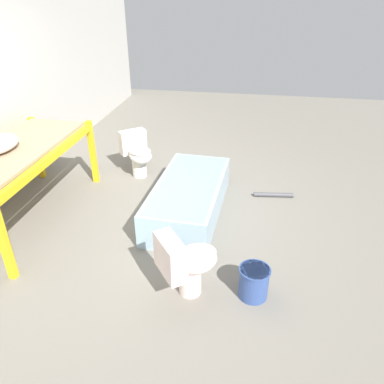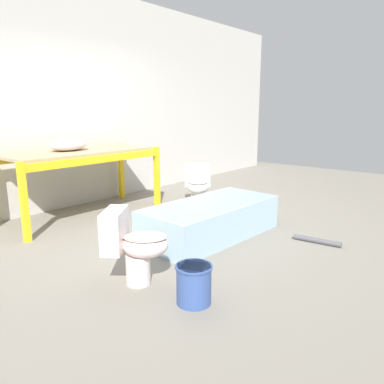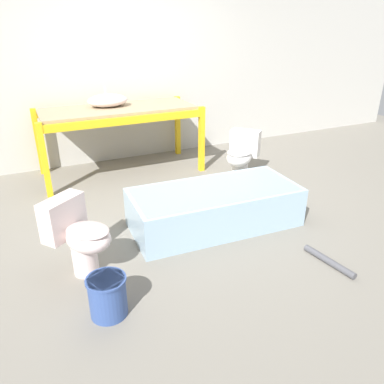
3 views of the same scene
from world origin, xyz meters
name	(u,v)px [view 1 (image 1 of 3)]	position (x,y,z in m)	size (l,w,h in m)	color
ground_plane	(140,214)	(0.00, 0.00, 0.00)	(12.00, 12.00, 0.00)	slate
shelving_rack	(17,158)	(-0.29, 1.30, 0.79)	(2.12, 0.91, 0.90)	yellow
bathtub_main	(189,196)	(0.15, -0.58, 0.23)	(1.73, 0.84, 0.40)	#99B7CC
toilet_near	(138,153)	(1.04, 0.33, 0.35)	(0.62, 0.60, 0.65)	white
toilet_far	(187,262)	(-1.23, -0.82, 0.35)	(0.59, 0.63, 0.65)	silver
bucket_white	(254,282)	(-1.16, -1.42, 0.16)	(0.29, 0.29, 0.31)	#334C8C
loose_pipe	(273,195)	(0.72, -1.63, 0.03)	(0.12, 0.52, 0.06)	#4C4C51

